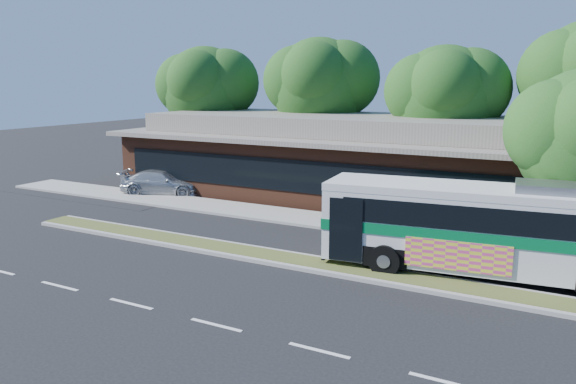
% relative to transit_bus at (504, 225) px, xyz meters
% --- Properties ---
extents(ground, '(120.00, 120.00, 0.00)m').
position_rel_transit_bus_xyz_m(ground, '(-6.05, -2.40, -1.80)').
color(ground, black).
rests_on(ground, ground).
extents(median_strip, '(26.00, 1.10, 0.15)m').
position_rel_transit_bus_xyz_m(median_strip, '(-6.05, -1.80, -1.72)').
color(median_strip, '#424C20').
rests_on(median_strip, ground).
extents(sidewalk, '(44.00, 2.60, 0.12)m').
position_rel_transit_bus_xyz_m(sidewalk, '(-6.05, 4.00, -1.74)').
color(sidewalk, gray).
rests_on(sidewalk, ground).
extents(parking_lot, '(14.00, 12.00, 0.01)m').
position_rel_transit_bus_xyz_m(parking_lot, '(-24.05, 7.60, -1.79)').
color(parking_lot, black).
rests_on(parking_lot, ground).
extents(plaza_building, '(33.20, 11.20, 4.45)m').
position_rel_transit_bus_xyz_m(plaza_building, '(-6.05, 10.58, 0.33)').
color(plaza_building, '#552B1A').
rests_on(plaza_building, ground).
extents(tree_bg_a, '(6.47, 5.80, 8.63)m').
position_rel_transit_bus_xyz_m(tree_bg_a, '(-20.64, 12.74, 4.07)').
color(tree_bg_a, black).
rests_on(tree_bg_a, ground).
extents(tree_bg_b, '(6.69, 6.00, 9.00)m').
position_rel_transit_bus_xyz_m(tree_bg_b, '(-12.62, 13.74, 4.35)').
color(tree_bg_b, black).
rests_on(tree_bg_b, ground).
extents(tree_bg_c, '(6.24, 5.60, 8.26)m').
position_rel_transit_bus_xyz_m(tree_bg_c, '(-4.65, 12.73, 3.80)').
color(tree_bg_c, black).
rests_on(tree_bg_c, ground).
extents(transit_bus, '(11.70, 3.78, 3.23)m').
position_rel_transit_bus_xyz_m(transit_bus, '(0.00, 0.00, 0.00)').
color(transit_bus, silver).
rests_on(transit_bus, ground).
extents(sedan, '(5.05, 3.45, 1.36)m').
position_rel_transit_bus_xyz_m(sedan, '(-18.93, 5.40, -1.12)').
color(sedan, '#ADB0B4').
rests_on(sedan, ground).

